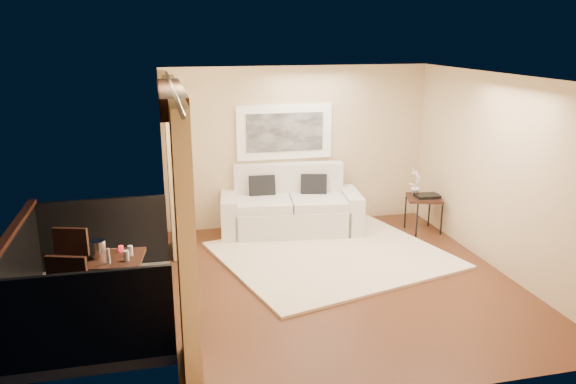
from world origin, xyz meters
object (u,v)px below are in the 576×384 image
object	(u,v)px
sofa	(290,209)
ice_bucket	(98,249)
balcony_chair_far	(76,257)
bistro_table	(116,264)
balcony_chair_near	(65,298)
side_table	(424,200)
orchid	(416,182)

from	to	relation	value
sofa	ice_bucket	world-z (taller)	sofa
sofa	balcony_chair_far	xyz separation A→B (m)	(-3.14, -1.85, 0.18)
bistro_table	ice_bucket	size ratio (longest dim) A/B	3.65
balcony_chair_far	sofa	bearing A→B (deg)	-132.10
balcony_chair_far	balcony_chair_near	bearing A→B (deg)	109.04
side_table	bistro_table	world-z (taller)	bistro_table
side_table	orchid	size ratio (longest dim) A/B	1.49
sofa	orchid	size ratio (longest dim) A/B	5.14
ice_bucket	orchid	bearing A→B (deg)	21.44
balcony_chair_far	side_table	bearing A→B (deg)	-148.67
side_table	balcony_chair_near	xyz separation A→B (m)	(-5.27, -2.46, 0.04)
side_table	balcony_chair_far	xyz separation A→B (m)	(-5.30, -1.31, 0.03)
sofa	bistro_table	world-z (taller)	sofa
sofa	side_table	xyz separation A→B (m)	(2.16, -0.54, 0.15)
balcony_chair_far	ice_bucket	size ratio (longest dim) A/B	4.90
balcony_chair_far	balcony_chair_near	world-z (taller)	balcony_chair_near
sofa	bistro_table	size ratio (longest dim) A/B	3.27
orchid	bistro_table	bearing A→B (deg)	-157.08
sofa	orchid	bearing A→B (deg)	-3.54
sofa	bistro_table	xyz separation A→B (m)	(-2.64, -2.38, 0.26)
sofa	balcony_chair_near	distance (m)	4.33
orchid	balcony_chair_far	world-z (taller)	orchid
orchid	balcony_chair_near	world-z (taller)	orchid
orchid	bistro_table	distance (m)	5.10
sofa	side_table	bearing A→B (deg)	-6.66
side_table	sofa	bearing A→B (deg)	165.96
bistro_table	balcony_chair_far	size ratio (longest dim) A/B	0.74
ice_bucket	bistro_table	bearing A→B (deg)	-20.52
orchid	ice_bucket	xyz separation A→B (m)	(-4.88, -1.92, -0.00)
orchid	balcony_chair_near	bearing A→B (deg)	-153.20
balcony_chair_near	ice_bucket	distance (m)	0.79
sofa	side_table	size ratio (longest dim) A/B	3.44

